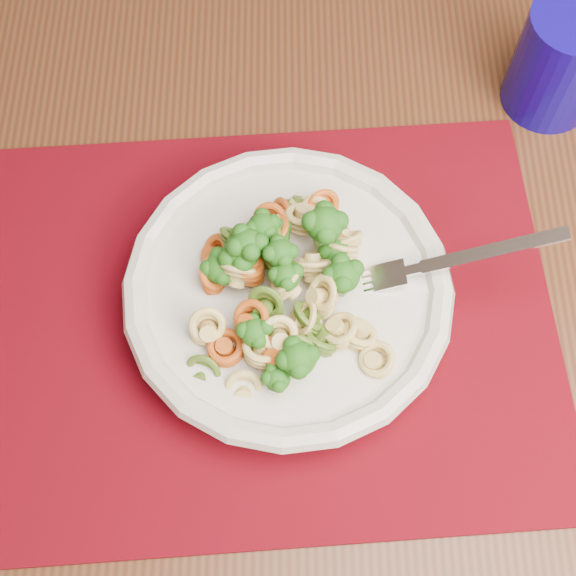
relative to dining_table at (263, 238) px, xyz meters
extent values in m
cube|color=#4B2915|center=(0.00, 0.00, 0.06)|extent=(1.69, 1.33, 0.04)
cube|color=#63040E|center=(-0.03, -0.12, 0.09)|extent=(0.53, 0.45, 0.00)
cylinder|color=beige|center=(-0.01, -0.12, 0.09)|extent=(0.11, 0.11, 0.01)
cylinder|color=beige|center=(-0.01, -0.12, 0.11)|extent=(0.24, 0.24, 0.03)
torus|color=beige|center=(-0.01, -0.12, 0.13)|extent=(0.26, 0.26, 0.02)
cylinder|color=#0D056A|center=(0.28, 0.02, 0.14)|extent=(0.08, 0.08, 0.10)
camera|label=1|loc=(-0.08, -0.36, 0.69)|focal=50.00mm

